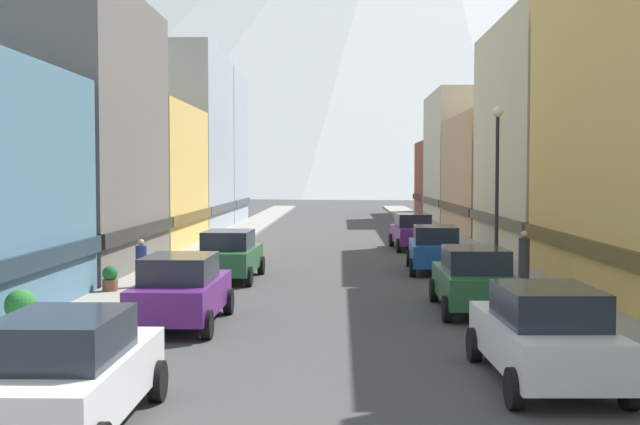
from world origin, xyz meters
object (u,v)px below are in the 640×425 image
(car_left_0, at_px, (67,373))
(car_right_1, at_px, (474,279))
(car_right_2, at_px, (435,249))
(streetlamp_right, at_px, (497,168))
(car_right_0, at_px, (544,334))
(pedestrian_1, at_px, (524,259))
(pedestrian_0, at_px, (141,265))
(car_left_2, at_px, (229,255))
(potted_plant_0, at_px, (110,278))
(potted_plant_1, at_px, (21,309))
(car_right_3, at_px, (413,231))
(car_left_1, at_px, (181,290))

(car_left_0, distance_m, car_right_1, 12.97)
(car_right_2, distance_m, streetlamp_right, 5.37)
(car_right_0, xyz_separation_m, pedestrian_1, (2.45, 12.29, 0.06))
(car_left_0, bearing_deg, pedestrian_0, 99.88)
(streetlamp_right, bearing_deg, car_left_2, 170.91)
(car_left_0, xyz_separation_m, car_right_2, (7.60, 19.50, 0.00))
(pedestrian_0, bearing_deg, car_left_0, -80.12)
(streetlamp_right, bearing_deg, car_right_2, 110.70)
(car_left_0, bearing_deg, pedestrian_1, 56.69)
(potted_plant_0, bearing_deg, potted_plant_1, -90.00)
(potted_plant_0, relative_size, streetlamp_right, 0.13)
(car_right_0, relative_size, car_right_1, 1.01)
(car_right_0, bearing_deg, car_left_0, -158.47)
(potted_plant_1, bearing_deg, car_right_2, 50.83)
(car_left_2, xyz_separation_m, car_right_0, (7.60, -13.85, 0.00))
(car_left_2, relative_size, car_right_3, 0.99)
(car_left_2, height_order, pedestrian_0, car_left_2)
(car_left_0, distance_m, pedestrian_0, 14.28)
(car_right_0, relative_size, car_right_3, 0.99)
(car_right_2, height_order, streetlamp_right, streetlamp_right)
(car_left_1, bearing_deg, potted_plant_0, 123.21)
(car_left_2, xyz_separation_m, pedestrian_0, (-2.45, -2.78, -0.05))
(car_left_2, xyz_separation_m, car_right_3, (7.60, 11.92, 0.00))
(car_right_1, distance_m, potted_plant_0, 11.12)
(car_left_1, bearing_deg, car_left_0, -89.99)
(car_right_3, xyz_separation_m, potted_plant_1, (-10.80, -22.52, -0.14))
(car_left_1, xyz_separation_m, potted_plant_1, (-3.20, -2.03, -0.14))
(car_left_2, distance_m, car_right_1, 9.90)
(car_left_1, height_order, car_right_3, same)
(car_right_0, xyz_separation_m, potted_plant_1, (-10.80, 3.25, -0.14))
(car_right_0, xyz_separation_m, potted_plant_0, (-10.80, 10.16, -0.36))
(car_right_0, distance_m, potted_plant_1, 11.28)
(car_left_2, height_order, pedestrian_1, pedestrian_1)
(car_left_1, distance_m, potted_plant_1, 3.79)
(car_right_2, distance_m, potted_plant_1, 17.09)
(car_right_3, bearing_deg, car_left_0, -104.79)
(car_left_1, distance_m, pedestrian_1, 12.26)
(car_right_3, distance_m, streetlamp_right, 13.82)
(car_right_2, distance_m, pedestrian_1, 4.87)
(pedestrian_1, bearing_deg, potted_plant_1, -145.68)
(car_right_0, distance_m, streetlamp_right, 12.86)
(car_right_0, relative_size, car_right_2, 0.99)
(car_left_2, bearing_deg, potted_plant_1, -106.78)
(car_left_2, bearing_deg, car_right_0, -61.24)
(car_right_1, xyz_separation_m, potted_plant_0, (-10.80, 2.65, -0.36))
(car_right_3, xyz_separation_m, potted_plant_0, (-10.80, -15.61, -0.36))
(car_right_1, bearing_deg, car_left_2, 140.16)
(car_right_3, xyz_separation_m, streetlamp_right, (1.55, -13.38, 3.09))
(car_right_1, height_order, car_right_2, same)
(car_right_3, bearing_deg, car_left_2, -122.52)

